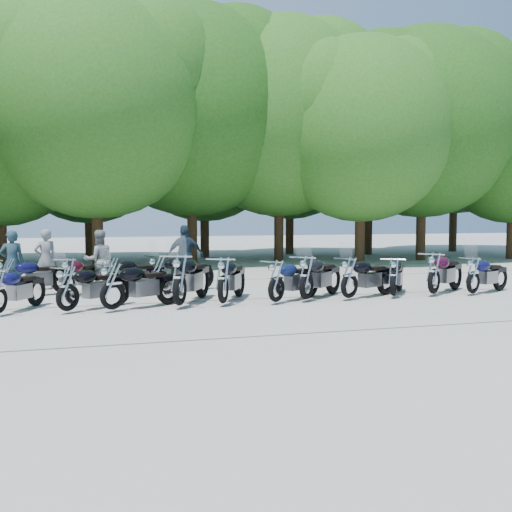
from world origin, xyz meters
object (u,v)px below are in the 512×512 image
object	(u,v)px
motorcycle_8	(394,275)
rider_3	(46,259)
motorcycle_9	(434,271)
motorcycle_4	(223,278)
motorcycle_13	(112,274)
motorcycle_6	(306,276)
rider_0	(12,262)
motorcycle_5	(276,279)
motorcycle_7	(349,276)
motorcycle_1	(67,287)
motorcycle_11	(8,276)
motorcycle_10	(473,274)
rider_2	(185,256)
motorcycle_14	(159,272)
rider_1	(99,260)
motorcycle_2	(112,284)
motorcycle_3	(180,278)

from	to	relation	value
motorcycle_8	rider_3	world-z (taller)	rider_3
motorcycle_8	motorcycle_9	world-z (taller)	motorcycle_9
motorcycle_4	motorcycle_13	world-z (taller)	motorcycle_4
motorcycle_6	rider_0	distance (m)	7.95
motorcycle_6	rider_0	xyz separation A→B (m)	(-7.08, 3.60, 0.22)
motorcycle_9	motorcycle_5	bearing A→B (deg)	55.66
motorcycle_4	motorcycle_7	xyz separation A→B (m)	(3.24, -0.01, -0.04)
motorcycle_9	motorcycle_1	bearing A→B (deg)	54.46
motorcycle_4	rider_3	xyz separation A→B (m)	(-4.15, 4.52, 0.22)
motorcycle_6	motorcycle_11	distance (m)	7.59
motorcycle_10	rider_2	distance (m)	8.17
motorcycle_8	rider_2	world-z (taller)	rider_2
motorcycle_4	motorcycle_6	bearing A→B (deg)	-150.45
motorcycle_14	rider_2	world-z (taller)	rider_2
motorcycle_1	motorcycle_14	distance (m)	3.42
motorcycle_1	rider_1	xyz separation A→B (m)	(0.80, 3.96, 0.27)
motorcycle_11	rider_1	size ratio (longest dim) A/B	1.22
motorcycle_1	motorcycle_2	xyz separation A→B (m)	(0.94, -0.08, 0.03)
motorcycle_6	motorcycle_7	world-z (taller)	motorcycle_6
motorcycle_3	motorcycle_9	size ratio (longest dim) A/B	1.08
motorcycle_4	motorcycle_6	world-z (taller)	motorcycle_4
motorcycle_3	rider_3	distance (m)	5.55
motorcycle_2	rider_3	xyz separation A→B (m)	(-1.60, 4.69, 0.25)
motorcycle_13	rider_3	bearing A→B (deg)	13.55
motorcycle_4	motorcycle_8	bearing A→B (deg)	-151.47
motorcycle_7	rider_0	size ratio (longest dim) A/B	1.26
motorcycle_3	motorcycle_11	distance (m)	4.85
motorcycle_8	rider_2	size ratio (longest dim) A/B	1.14
motorcycle_6	rider_1	size ratio (longest dim) A/B	1.34
motorcycle_4	rider_1	size ratio (longest dim) A/B	1.35
motorcycle_4	rider_1	bearing A→B (deg)	-27.15
motorcycle_10	rider_3	world-z (taller)	rider_3
motorcycle_7	rider_2	xyz separation A→B (m)	(-3.42, 4.15, 0.31)
motorcycle_9	rider_2	xyz separation A→B (m)	(-5.88, 4.09, 0.26)
motorcycle_11	rider_0	size ratio (longest dim) A/B	1.20
motorcycle_1	motorcycle_9	world-z (taller)	motorcycle_9
motorcycle_2	rider_0	xyz separation A→B (m)	(-2.42, 3.83, 0.25)
motorcycle_5	rider_3	distance (m)	7.14
motorcycle_8	motorcycle_9	size ratio (longest dim) A/B	0.90
motorcycle_1	motorcycle_7	size ratio (longest dim) A/B	0.96
motorcycle_5	motorcycle_9	bearing A→B (deg)	-124.52
motorcycle_7	motorcycle_13	world-z (taller)	motorcycle_7
motorcycle_7	motorcycle_3	bearing A→B (deg)	64.72
motorcycle_1	motorcycle_9	distance (m)	9.20
rider_3	motorcycle_9	bearing A→B (deg)	140.08
motorcycle_10	motorcycle_11	size ratio (longest dim) A/B	0.99
motorcycle_14	rider_1	size ratio (longest dim) A/B	1.26
motorcycle_7	motorcycle_13	distance (m)	6.23
motorcycle_4	rider_3	size ratio (longest dim) A/B	1.33
motorcycle_2	rider_1	xyz separation A→B (m)	(-0.15, 4.05, 0.24)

